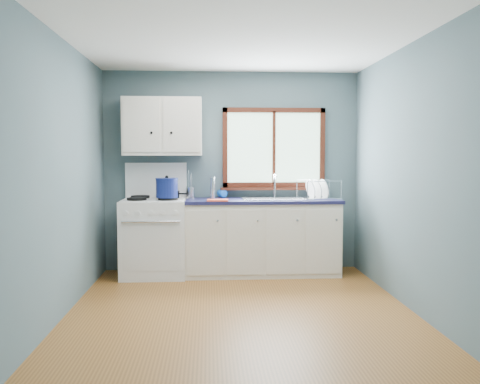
{
  "coord_description": "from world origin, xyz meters",
  "views": [
    {
      "loc": [
        -0.29,
        -4.64,
        1.44
      ],
      "look_at": [
        0.05,
        0.9,
        1.05
      ],
      "focal_mm": 38.0,
      "sensor_mm": 36.0,
      "label": 1
    }
  ],
  "objects": [
    {
      "name": "window",
      "position": [
        0.54,
        1.77,
        1.48
      ],
      "size": [
        1.36,
        0.1,
        1.03
      ],
      "color": "#9EC6A8",
      "rests_on": "wall_back"
    },
    {
      "name": "skillet",
      "position": [
        -0.78,
        1.61,
        0.99
      ],
      "size": [
        0.43,
        0.35,
        0.05
      ],
      "rotation": [
        0.0,
        0.0,
        -0.39
      ],
      "color": "black",
      "rests_on": "gas_range"
    },
    {
      "name": "wall_right",
      "position": [
        1.61,
        0.0,
        1.25
      ],
      "size": [
        0.02,
        3.6,
        2.5
      ],
      "primitive_type": "cube",
      "color": "#506569",
      "rests_on": "ground"
    },
    {
      "name": "stockpot",
      "position": [
        -0.78,
        1.32,
        1.08
      ],
      "size": [
        0.31,
        0.31,
        0.26
      ],
      "rotation": [
        0.0,
        0.0,
        0.21
      ],
      "color": "navy",
      "rests_on": "gas_range"
    },
    {
      "name": "dish_rack",
      "position": [
        1.05,
        1.52,
        0.98
      ],
      "size": [
        0.53,
        0.45,
        0.24
      ],
      "rotation": [
        0.0,
        0.0,
        0.21
      ],
      "color": "silver",
      "rests_on": "countertop"
    },
    {
      "name": "wall_left",
      "position": [
        -1.61,
        0.0,
        1.25
      ],
      "size": [
        0.02,
        3.6,
        2.5
      ],
      "primitive_type": "cube",
      "color": "#506569",
      "rests_on": "ground"
    },
    {
      "name": "utensil_crock",
      "position": [
        -0.52,
        1.68,
        0.99
      ],
      "size": [
        0.12,
        0.12,
        0.35
      ],
      "rotation": [
        0.0,
        0.0,
        0.14
      ],
      "color": "silver",
      "rests_on": "countertop"
    },
    {
      "name": "floor",
      "position": [
        0.0,
        0.0,
        -0.01
      ],
      "size": [
        3.2,
        3.6,
        0.02
      ],
      "primitive_type": "cube",
      "color": "brown",
      "rests_on": "ground"
    },
    {
      "name": "upper_cabinets",
      "position": [
        -0.85,
        1.63,
        1.8
      ],
      "size": [
        0.95,
        0.35,
        0.7
      ],
      "color": "silver",
      "rests_on": "wall_back"
    },
    {
      "name": "thermos",
      "position": [
        -0.25,
        1.6,
        1.05
      ],
      "size": [
        0.07,
        0.07,
        0.26
      ],
      "primitive_type": "cylinder",
      "rotation": [
        0.0,
        0.0,
        -0.22
      ],
      "color": "silver",
      "rests_on": "countertop"
    },
    {
      "name": "base_cabinets",
      "position": [
        0.36,
        1.49,
        0.41
      ],
      "size": [
        1.85,
        0.6,
        0.88
      ],
      "color": "silver",
      "rests_on": "floor"
    },
    {
      "name": "sink",
      "position": [
        0.54,
        1.49,
        0.86
      ],
      "size": [
        0.84,
        0.46,
        0.44
      ],
      "color": "silver",
      "rests_on": "countertop"
    },
    {
      "name": "wall_back",
      "position": [
        0.0,
        1.81,
        1.25
      ],
      "size": [
        3.2,
        0.02,
        2.5
      ],
      "primitive_type": "cube",
      "color": "#506569",
      "rests_on": "ground"
    },
    {
      "name": "countertop",
      "position": [
        0.36,
        1.49,
        0.9
      ],
      "size": [
        1.89,
        0.64,
        0.04
      ],
      "primitive_type": "cube",
      "color": "#141436",
      "rests_on": "base_cabinets"
    },
    {
      "name": "dish_towel",
      "position": [
        -0.19,
        1.26,
        0.93
      ],
      "size": [
        0.25,
        0.19,
        0.02
      ],
      "primitive_type": "cube",
      "rotation": [
        0.0,
        0.0,
        -0.05
      ],
      "color": "#E94A2F",
      "rests_on": "countertop"
    },
    {
      "name": "ceiling",
      "position": [
        0.0,
        0.0,
        2.51
      ],
      "size": [
        3.2,
        3.6,
        0.02
      ],
      "primitive_type": "cube",
      "color": "white",
      "rests_on": "wall_back"
    },
    {
      "name": "gas_range",
      "position": [
        -0.95,
        1.47,
        0.49
      ],
      "size": [
        0.76,
        0.69,
        1.36
      ],
      "color": "white",
      "rests_on": "floor"
    },
    {
      "name": "soap_bottle",
      "position": [
        -0.1,
        1.68,
        1.06
      ],
      "size": [
        0.14,
        0.14,
        0.27
      ],
      "primitive_type": "imported",
      "rotation": [
        0.0,
        0.0,
        0.36
      ],
      "color": "blue",
      "rests_on": "countertop"
    },
    {
      "name": "wall_front",
      "position": [
        0.0,
        -1.81,
        1.25
      ],
      "size": [
        3.2,
        0.02,
        2.5
      ],
      "primitive_type": "cube",
      "color": "#506569",
      "rests_on": "ground"
    }
  ]
}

